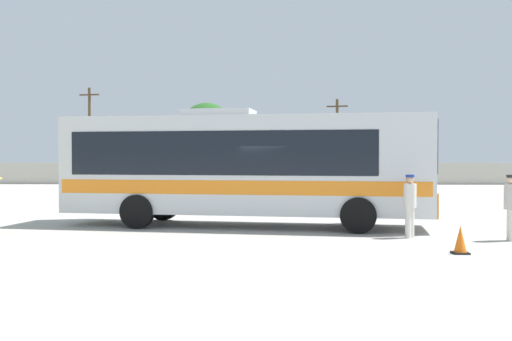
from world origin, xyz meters
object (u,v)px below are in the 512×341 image
passenger_waiting_on_apron (511,203)px  roadside_tree_left (131,139)px  roadside_tree_midleft (207,123)px  utility_pole_near (337,139)px  parked_car_second_maroon (243,176)px  utility_pole_far (90,133)px  parked_car_leftmost_silver (169,176)px  coach_bus_silver_orange (241,164)px  traffic_cone_on_apron (460,240)px  attendant_by_bus_door (410,202)px

passenger_waiting_on_apron → roadside_tree_left: size_ratio=0.31×
passenger_waiting_on_apron → roadside_tree_midleft: size_ratio=0.25×
utility_pole_near → parked_car_second_maroon: bearing=-140.5°
parked_car_second_maroon → utility_pole_far: utility_pole_far is taller
parked_car_leftmost_silver → parked_car_second_maroon: size_ratio=1.03×
roadside_tree_midleft → utility_pole_far: bearing=-178.4°
passenger_waiting_on_apron → roadside_tree_left: (-18.65, 36.22, 2.80)m
coach_bus_silver_orange → roadside_tree_midleft: size_ratio=1.70×
utility_pole_far → roadside_tree_left: 3.61m
parked_car_second_maroon → roadside_tree_midleft: 8.35m
parked_car_second_maroon → utility_pole_near: 10.39m
coach_bus_silver_orange → parked_car_leftmost_silver: coach_bus_silver_orange is taller
utility_pole_far → roadside_tree_left: utility_pole_far is taller
coach_bus_silver_orange → utility_pole_near: 32.49m
parked_car_leftmost_silver → utility_pole_near: bearing=24.3°
passenger_waiting_on_apron → parked_car_leftmost_silver: bearing=115.9°
utility_pole_far → traffic_cone_on_apron: (19.85, -36.69, -3.94)m
roadside_tree_left → traffic_cone_on_apron: size_ratio=8.81×
coach_bus_silver_orange → parked_car_leftmost_silver: bearing=104.9°
coach_bus_silver_orange → roadside_tree_left: 35.05m
attendant_by_bus_door → utility_pole_far: size_ratio=0.21×
coach_bus_silver_orange → attendant_by_bus_door: 5.48m
attendant_by_bus_door → parked_car_leftmost_silver: 30.63m
attendant_by_bus_door → coach_bus_silver_orange: bearing=150.6°
traffic_cone_on_apron → roadside_tree_midleft: bearing=104.9°
coach_bus_silver_orange → traffic_cone_on_apron: 7.59m
attendant_by_bus_door → parked_car_second_maroon: size_ratio=0.40×
utility_pole_far → roadside_tree_midleft: (10.03, 0.28, 0.85)m
parked_car_second_maroon → roadside_tree_midleft: size_ratio=0.62×
roadside_tree_left → utility_pole_near: bearing=-4.1°
utility_pole_far → roadside_tree_left: (3.18, 1.65, -0.47)m
coach_bus_silver_orange → roadside_tree_left: (-11.46, 33.08, 1.81)m
parked_car_leftmost_silver → passenger_waiting_on_apron: bearing=-64.1°
passenger_waiting_on_apron → attendant_by_bus_door: bearing=168.8°
parked_car_leftmost_silver → roadside_tree_midleft: size_ratio=0.64×
attendant_by_bus_door → parked_car_leftmost_silver: size_ratio=0.39×
roadside_tree_left → roadside_tree_midleft: roadside_tree_midleft is taller
passenger_waiting_on_apron → traffic_cone_on_apron: bearing=-132.9°
coach_bus_silver_orange → utility_pole_far: utility_pole_far is taller
passenger_waiting_on_apron → utility_pole_far: size_ratio=0.21×
utility_pole_far → traffic_cone_on_apron: 41.90m
parked_car_second_maroon → utility_pole_far: (-13.48, 5.98, 3.46)m
roadside_tree_midleft → utility_pole_near: bearing=0.3°
parked_car_second_maroon → utility_pole_near: size_ratio=0.60×
passenger_waiting_on_apron → parked_car_leftmost_silver: 32.10m
attendant_by_bus_door → traffic_cone_on_apron: size_ratio=2.67×
utility_pole_near → traffic_cone_on_apron: size_ratio=11.15×
utility_pole_near → traffic_cone_on_apron: 37.22m
attendant_by_bus_door → utility_pole_far: bearing=119.6°
roadside_tree_midleft → traffic_cone_on_apron: roadside_tree_midleft is taller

